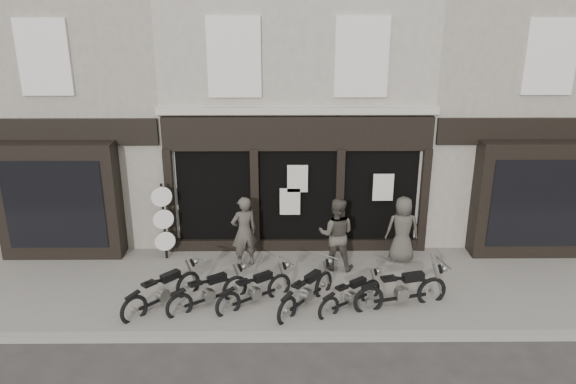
{
  "coord_description": "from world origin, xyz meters",
  "views": [
    {
      "loc": [
        -0.36,
        -11.39,
        6.89
      ],
      "look_at": [
        -0.26,
        1.6,
        2.3
      ],
      "focal_mm": 35.0,
      "sensor_mm": 36.0,
      "label": 1
    }
  ],
  "objects_px": {
    "motorcycle_0": "(163,294)",
    "advert_sign_post": "(164,225)",
    "man_left": "(244,232)",
    "motorcycle_5": "(402,293)",
    "motorcycle_3": "(307,294)",
    "motorcycle_4": "(351,297)",
    "motorcycle_1": "(209,294)",
    "motorcycle_2": "(255,293)",
    "man_centre": "(336,234)",
    "man_right": "(402,229)"
  },
  "relations": [
    {
      "from": "motorcycle_4",
      "to": "motorcycle_5",
      "type": "height_order",
      "value": "motorcycle_5"
    },
    {
      "from": "man_left",
      "to": "motorcycle_0",
      "type": "bearing_deg",
      "value": 25.55
    },
    {
      "from": "motorcycle_5",
      "to": "man_left",
      "type": "distance_m",
      "value": 4.32
    },
    {
      "from": "man_right",
      "to": "advert_sign_post",
      "type": "relative_size",
      "value": 0.8
    },
    {
      "from": "motorcycle_0",
      "to": "man_left",
      "type": "distance_m",
      "value": 2.76
    },
    {
      "from": "man_right",
      "to": "motorcycle_5",
      "type": "bearing_deg",
      "value": 80.01
    },
    {
      "from": "motorcycle_4",
      "to": "man_left",
      "type": "height_order",
      "value": "man_left"
    },
    {
      "from": "man_left",
      "to": "man_right",
      "type": "xyz_separation_m",
      "value": [
        4.17,
        0.25,
        -0.06
      ]
    },
    {
      "from": "motorcycle_0",
      "to": "advert_sign_post",
      "type": "xyz_separation_m",
      "value": [
        -0.42,
        2.44,
        0.68
      ]
    },
    {
      "from": "man_right",
      "to": "motorcycle_0",
      "type": "bearing_deg",
      "value": 21.94
    },
    {
      "from": "motorcycle_0",
      "to": "man_left",
      "type": "height_order",
      "value": "man_left"
    },
    {
      "from": "motorcycle_0",
      "to": "man_right",
      "type": "relative_size",
      "value": 0.99
    },
    {
      "from": "motorcycle_1",
      "to": "man_right",
      "type": "xyz_separation_m",
      "value": [
        4.86,
        2.29,
        0.62
      ]
    },
    {
      "from": "motorcycle_4",
      "to": "man_centre",
      "type": "relative_size",
      "value": 0.85
    },
    {
      "from": "motorcycle_5",
      "to": "motorcycle_0",
      "type": "bearing_deg",
      "value": 164.9
    },
    {
      "from": "motorcycle_0",
      "to": "motorcycle_2",
      "type": "xyz_separation_m",
      "value": [
        2.11,
        0.08,
        -0.02
      ]
    },
    {
      "from": "man_right",
      "to": "man_centre",
      "type": "bearing_deg",
      "value": 14.95
    },
    {
      "from": "advert_sign_post",
      "to": "man_left",
      "type": "bearing_deg",
      "value": -29.6
    },
    {
      "from": "motorcycle_4",
      "to": "man_centre",
      "type": "distance_m",
      "value": 2.07
    },
    {
      "from": "motorcycle_3",
      "to": "advert_sign_post",
      "type": "bearing_deg",
      "value": 93.33
    },
    {
      "from": "man_left",
      "to": "man_centre",
      "type": "height_order",
      "value": "man_centre"
    },
    {
      "from": "motorcycle_0",
      "to": "motorcycle_1",
      "type": "distance_m",
      "value": 1.05
    },
    {
      "from": "motorcycle_5",
      "to": "motorcycle_2",
      "type": "bearing_deg",
      "value": 163.2
    },
    {
      "from": "motorcycle_5",
      "to": "motorcycle_3",
      "type": "bearing_deg",
      "value": 164.71
    },
    {
      "from": "motorcycle_2",
      "to": "man_centre",
      "type": "relative_size",
      "value": 0.92
    },
    {
      "from": "motorcycle_3",
      "to": "man_right",
      "type": "distance_m",
      "value": 3.55
    },
    {
      "from": "motorcycle_2",
      "to": "man_right",
      "type": "relative_size",
      "value": 0.99
    },
    {
      "from": "motorcycle_5",
      "to": "man_left",
      "type": "relative_size",
      "value": 1.18
    },
    {
      "from": "motorcycle_1",
      "to": "motorcycle_5",
      "type": "relative_size",
      "value": 0.81
    },
    {
      "from": "motorcycle_2",
      "to": "man_right",
      "type": "distance_m",
      "value": 4.45
    },
    {
      "from": "motorcycle_1",
      "to": "motorcycle_5",
      "type": "distance_m",
      "value": 4.42
    },
    {
      "from": "motorcycle_2",
      "to": "motorcycle_4",
      "type": "bearing_deg",
      "value": -40.48
    },
    {
      "from": "man_centre",
      "to": "motorcycle_1",
      "type": "bearing_deg",
      "value": 40.72
    },
    {
      "from": "motorcycle_4",
      "to": "motorcycle_5",
      "type": "distance_m",
      "value": 1.17
    },
    {
      "from": "man_left",
      "to": "man_centre",
      "type": "distance_m",
      "value": 2.39
    },
    {
      "from": "motorcycle_2",
      "to": "motorcycle_3",
      "type": "xyz_separation_m",
      "value": [
        1.18,
        -0.1,
        0.02
      ]
    },
    {
      "from": "motorcycle_0",
      "to": "motorcycle_3",
      "type": "distance_m",
      "value": 3.29
    },
    {
      "from": "motorcycle_3",
      "to": "motorcycle_5",
      "type": "xyz_separation_m",
      "value": [
        2.18,
        -0.02,
        0.03
      ]
    },
    {
      "from": "man_left",
      "to": "advert_sign_post",
      "type": "bearing_deg",
      "value": -34.65
    },
    {
      "from": "man_left",
      "to": "motorcycle_1",
      "type": "bearing_deg",
      "value": 47.24
    },
    {
      "from": "motorcycle_2",
      "to": "man_centre",
      "type": "distance_m",
      "value": 2.76
    },
    {
      "from": "man_right",
      "to": "motorcycle_3",
      "type": "bearing_deg",
      "value": 42.18
    },
    {
      "from": "man_left",
      "to": "motorcycle_4",
      "type": "bearing_deg",
      "value": 116.17
    },
    {
      "from": "motorcycle_1",
      "to": "man_right",
      "type": "height_order",
      "value": "man_right"
    },
    {
      "from": "motorcycle_5",
      "to": "man_centre",
      "type": "bearing_deg",
      "value": 111.04
    },
    {
      "from": "man_left",
      "to": "man_centre",
      "type": "relative_size",
      "value": 0.99
    },
    {
      "from": "motorcycle_2",
      "to": "motorcycle_0",
      "type": "bearing_deg",
      "value": 146.18
    },
    {
      "from": "motorcycle_0",
      "to": "advert_sign_post",
      "type": "height_order",
      "value": "advert_sign_post"
    },
    {
      "from": "man_centre",
      "to": "man_right",
      "type": "xyz_separation_m",
      "value": [
        1.8,
        0.46,
        -0.07
      ]
    },
    {
      "from": "motorcycle_3",
      "to": "man_centre",
      "type": "relative_size",
      "value": 0.95
    }
  ]
}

